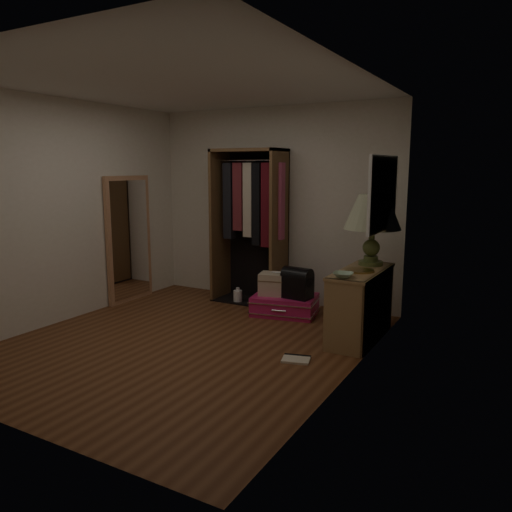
% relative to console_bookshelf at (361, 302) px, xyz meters
% --- Properties ---
extents(ground, '(4.00, 4.00, 0.00)m').
position_rel_console_bookshelf_xyz_m(ground, '(-1.53, -1.04, -0.39)').
color(ground, '#5C311A').
rests_on(ground, ground).
extents(room_walls, '(3.52, 4.02, 2.60)m').
position_rel_console_bookshelf_xyz_m(room_walls, '(-1.46, -1.00, 1.11)').
color(room_walls, silver).
rests_on(room_walls, ground).
extents(console_bookshelf, '(0.42, 1.12, 0.75)m').
position_rel_console_bookshelf_xyz_m(console_bookshelf, '(0.00, 0.00, 0.00)').
color(console_bookshelf, '#987449').
rests_on(console_bookshelf, ground).
extents(open_wardrobe, '(0.99, 0.50, 2.05)m').
position_rel_console_bookshelf_xyz_m(open_wardrobe, '(-1.75, 0.73, 0.81)').
color(open_wardrobe, brown).
rests_on(open_wardrobe, ground).
extents(floor_mirror, '(0.06, 0.80, 1.70)m').
position_rel_console_bookshelf_xyz_m(floor_mirror, '(-3.24, -0.04, 0.46)').
color(floor_mirror, tan).
rests_on(floor_mirror, ground).
extents(pink_suitcase, '(0.88, 0.71, 0.24)m').
position_rel_console_bookshelf_xyz_m(pink_suitcase, '(-1.09, 0.39, -0.27)').
color(pink_suitcase, '#C7185C').
rests_on(pink_suitcase, ground).
extents(train_case, '(0.47, 0.38, 0.30)m').
position_rel_console_bookshelf_xyz_m(train_case, '(-1.20, 0.36, -0.01)').
color(train_case, '#BDAD91').
rests_on(train_case, pink_suitcase).
extents(black_bag, '(0.37, 0.26, 0.38)m').
position_rel_console_bookshelf_xyz_m(black_bag, '(-0.91, 0.35, 0.05)').
color(black_bag, black).
rests_on(black_bag, pink_suitcase).
extents(table_lamp, '(0.72, 0.72, 0.77)m').
position_rel_console_bookshelf_xyz_m(table_lamp, '(0.01, 0.28, 0.92)').
color(table_lamp, '#4A5A2B').
rests_on(table_lamp, console_bookshelf).
extents(brass_tray, '(0.39, 0.39, 0.02)m').
position_rel_console_bookshelf_xyz_m(brass_tray, '(0.01, -0.11, 0.37)').
color(brass_tray, '#A3823E').
rests_on(brass_tray, console_bookshelf).
extents(ceramic_bowl, '(0.22, 0.22, 0.05)m').
position_rel_console_bookshelf_xyz_m(ceramic_bowl, '(-0.04, -0.47, 0.38)').
color(ceramic_bowl, '#A8C9A8').
rests_on(ceramic_bowl, console_bookshelf).
extents(white_jug, '(0.12, 0.12, 0.21)m').
position_rel_console_bookshelf_xyz_m(white_jug, '(-1.88, 0.56, -0.30)').
color(white_jug, white).
rests_on(white_jug, ground).
extents(floor_book, '(0.31, 0.27, 0.02)m').
position_rel_console_bookshelf_xyz_m(floor_book, '(-0.33, -0.92, -0.38)').
color(floor_book, beige).
rests_on(floor_book, ground).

